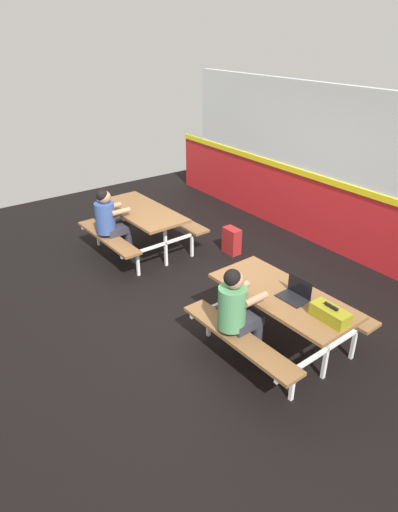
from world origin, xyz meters
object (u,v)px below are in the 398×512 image
at_px(picnic_table_left, 142,219).
at_px(laptop_dark, 295,294).
at_px(picnic_table_right, 281,306).
at_px(toolbox_grey, 330,314).
at_px(student_nearer, 110,219).
at_px(student_further, 237,308).
at_px(backpack_dark, 232,241).

bearing_deg(picnic_table_left, laptop_dark, 1.08).
relative_size(picnic_table_left, picnic_table_right, 1.00).
bearing_deg(toolbox_grey, student_nearer, -170.93).
bearing_deg(picnic_table_left, toolbox_grey, 0.62).
bearing_deg(picnic_table_left, student_nearer, -90.73).
distance_m(student_further, toolbox_grey, 0.94).
relative_size(picnic_table_right, laptop_dark, 5.21).
distance_m(picnic_table_left, laptop_dark, 3.26).
relative_size(student_further, toolbox_grey, 3.02).
relative_size(student_nearer, toolbox_grey, 3.02).
height_order(picnic_table_left, toolbox_grey, toolbox_grey).
relative_size(picnic_table_left, student_nearer, 1.41).
bearing_deg(toolbox_grey, student_further, -141.57).
height_order(toolbox_grey, backpack_dark, toolbox_grey).
height_order(picnic_table_right, toolbox_grey, toolbox_grey).
relative_size(student_nearer, laptop_dark, 3.69).
distance_m(picnic_table_right, student_further, 0.59).
bearing_deg(student_further, backpack_dark, 141.02).
bearing_deg(student_nearer, picnic_table_left, 89.27).
distance_m(picnic_table_left, picnic_table_right, 3.11).
bearing_deg(student_nearer, toolbox_grey, 9.07).
bearing_deg(student_further, student_nearer, -179.70).
bearing_deg(toolbox_grey, picnic_table_left, -179.38).
bearing_deg(student_further, picnic_table_right, 79.08).
bearing_deg(student_nearer, backpack_dark, 61.22).
relative_size(picnic_table_left, backpack_dark, 3.88).
distance_m(picnic_table_right, backpack_dark, 2.48).
height_order(student_nearer, laptop_dark, student_nearer).
distance_m(picnic_table_left, student_further, 3.05).
distance_m(picnic_table_left, student_nearer, 0.57).
bearing_deg(student_nearer, laptop_dark, 10.76).
distance_m(laptop_dark, toolbox_grey, 0.49).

